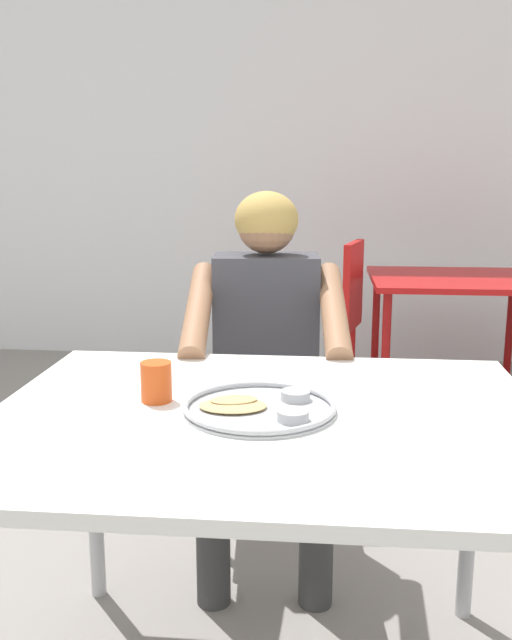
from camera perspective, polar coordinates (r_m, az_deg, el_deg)
The scene contains 8 objects.
back_wall at distance 4.74m, azimuth 3.68°, elevation 17.47°, with size 12.00×0.12×3.40m, color white.
table_foreground at distance 1.53m, azimuth 0.80°, elevation -9.94°, with size 1.20×0.95×0.74m.
thali_tray at distance 1.51m, azimuth 0.34°, elevation -7.08°, with size 0.33×0.33×0.03m.
drinking_cup at distance 1.58m, azimuth -8.17°, elevation -4.92°, with size 0.07×0.07×0.09m.
chair_foreground at distance 2.49m, azimuth 0.92°, elevation -5.83°, with size 0.45×0.43×0.82m.
diner_foreground at distance 2.22m, azimuth 0.82°, elevation -1.99°, with size 0.52×0.57×1.19m.
table_background_red at distance 3.87m, azimuth 16.02°, elevation 2.20°, with size 0.90×0.80×0.70m.
chair_red_left at distance 3.81m, azimuth 6.28°, elevation 0.72°, with size 0.50×0.47×0.89m.
Camera 1 is at (0.16, -1.42, 1.25)m, focal length 39.08 mm.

